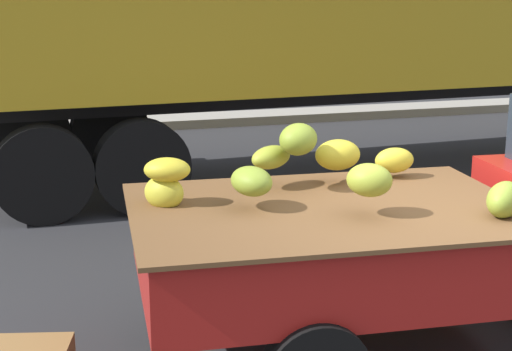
# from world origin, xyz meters

# --- Properties ---
(curb_strip) EXTENTS (80.00, 0.80, 0.16)m
(curb_strip) POSITION_xyz_m (0.00, 9.27, 0.08)
(curb_strip) COLOR gray
(curb_strip) RESTS_ON ground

